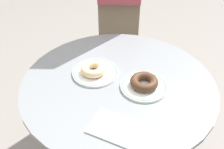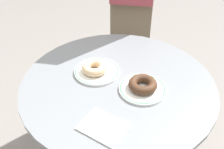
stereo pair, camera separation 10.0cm
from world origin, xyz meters
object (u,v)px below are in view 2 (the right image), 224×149
Objects in this scene: plate_right at (142,89)px; donut_chocolate at (143,84)px; plate_left at (97,71)px; paper_napkin at (103,127)px; donut_glazed at (94,68)px; cafe_table at (117,120)px.

donut_chocolate is at bearing -7.13° from plate_right.
plate_left reaches higher than paper_napkin.
paper_napkin is (0.13, -0.26, -0.00)m from plate_left.
donut_glazed is at bearing 118.94° from paper_napkin.
paper_napkin is (-0.07, -0.22, -0.02)m from donut_chocolate.
plate_right is 0.23m from paper_napkin.
plate_left is at bearing 168.41° from donut_chocolate.
donut_glazed is 0.70× the size of paper_napkin.
cafe_table is 0.26m from donut_chocolate.
donut_glazed is (-0.11, 0.02, 0.24)m from cafe_table.
plate_right is at bearing 72.83° from paper_napkin.
plate_left is 0.02m from donut_glazed.
paper_napkin is at bearing -107.17° from donut_chocolate.
cafe_table is 7.53× the size of donut_glazed.
plate_left is at bearing 168.41° from plate_right.
donut_glazed is at bearing 171.14° from donut_chocolate.
paper_napkin is at bearing -107.17° from plate_right.
cafe_table is 4.17× the size of plate_left.
plate_left is 0.21m from donut_chocolate.
paper_napkin reaches higher than cafe_table.
donut_glazed is 0.29m from paper_napkin.
donut_chocolate is (0.00, -0.00, 0.02)m from plate_right.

